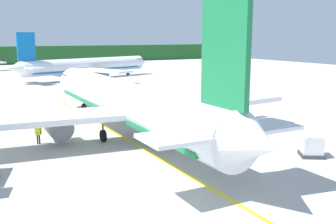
# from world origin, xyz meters

# --- Properties ---
(airliner_foreground) EXTENTS (34.69, 41.63, 11.90)m
(airliner_foreground) POSITION_xyz_m (19.11, 20.22, 3.39)
(airliner_foreground) COLOR silver
(airliner_foreground) RESTS_ON ground
(airliner_mid_apron) EXTENTS (35.65, 29.81, 10.41)m
(airliner_mid_apron) POSITION_xyz_m (31.54, 73.62, 2.97)
(airliner_mid_apron) COLOR silver
(airliner_mid_apron) RESTS_ON ground
(cargo_container_near) EXTENTS (2.33, 2.33, 2.11)m
(cargo_container_near) POSITION_xyz_m (27.15, 12.00, 1.00)
(cargo_container_near) COLOR #333338
(cargo_container_near) RESTS_ON ground
(cargo_container_mid) EXTENTS (2.46, 2.46, 1.88)m
(cargo_container_mid) POSITION_xyz_m (29.78, 6.84, 0.88)
(cargo_container_mid) COLOR #333338
(cargo_container_mid) RESTS_ON ground
(crew_marshaller) EXTENTS (0.24, 0.63, 1.63)m
(crew_marshaller) POSITION_xyz_m (22.95, 10.66, 0.96)
(crew_marshaller) COLOR #191E33
(crew_marshaller) RESTS_ON ground
(crew_loader_left) EXTENTS (0.57, 0.41, 1.75)m
(crew_loader_left) POSITION_xyz_m (11.07, 21.32, 1.03)
(crew_loader_left) COLOR #191E33
(crew_loader_left) RESTS_ON ground
(apron_guide_line) EXTENTS (0.30, 60.00, 0.01)m
(apron_guide_line) POSITION_xyz_m (18.69, 15.79, 0.01)
(apron_guide_line) COLOR yellow
(apron_guide_line) RESTS_ON ground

